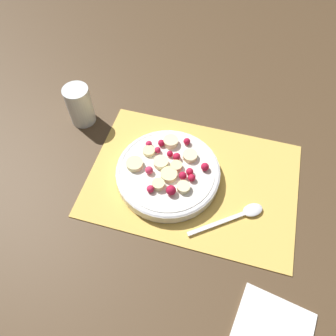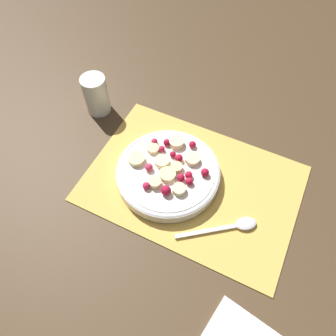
{
  "view_description": "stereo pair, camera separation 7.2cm",
  "coord_description": "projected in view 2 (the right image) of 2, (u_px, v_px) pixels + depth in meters",
  "views": [
    {
      "loc": [
        0.05,
        -0.39,
        0.65
      ],
      "look_at": [
        -0.06,
        -0.01,
        0.04
      ],
      "focal_mm": 35.0,
      "sensor_mm": 36.0,
      "label": 1
    },
    {
      "loc": [
        0.12,
        -0.37,
        0.65
      ],
      "look_at": [
        -0.06,
        -0.01,
        0.04
      ],
      "focal_mm": 35.0,
      "sensor_mm": 36.0,
      "label": 2
    }
  ],
  "objects": [
    {
      "name": "fruit_bowl",
      "position": [
        168.0,
        172.0,
        0.74
      ],
      "size": [
        0.23,
        0.23,
        0.05
      ],
      "color": "white",
      "rests_on": "placemat"
    },
    {
      "name": "spoon",
      "position": [
        234.0,
        226.0,
        0.68
      ],
      "size": [
        0.15,
        0.12,
        0.01
      ],
      "rotation": [
        0.0,
        0.0,
        6.92
      ],
      "color": "silver",
      "rests_on": "placemat"
    },
    {
      "name": "drinking_glass",
      "position": [
        96.0,
        95.0,
        0.83
      ],
      "size": [
        0.06,
        0.06,
        0.1
      ],
      "color": "white",
      "rests_on": "ground_plane"
    },
    {
      "name": "ground_plane",
      "position": [
        192.0,
        184.0,
        0.75
      ],
      "size": [
        3.0,
        3.0,
        0.0
      ],
      "primitive_type": "plane",
      "color": "#4C3823"
    },
    {
      "name": "placemat",
      "position": [
        192.0,
        183.0,
        0.75
      ],
      "size": [
        0.47,
        0.33,
        0.01
      ],
      "color": "#E0B251",
      "rests_on": "ground_plane"
    }
  ]
}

